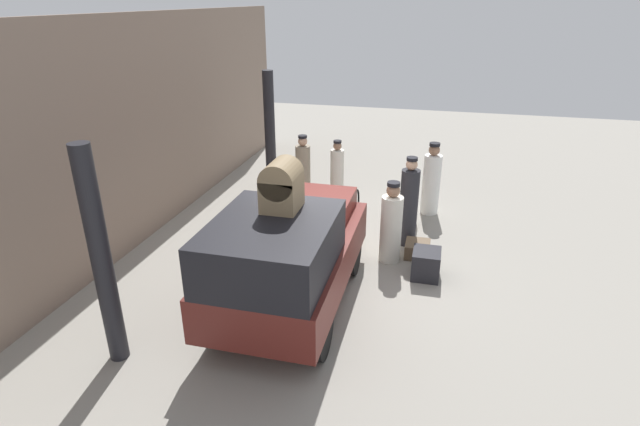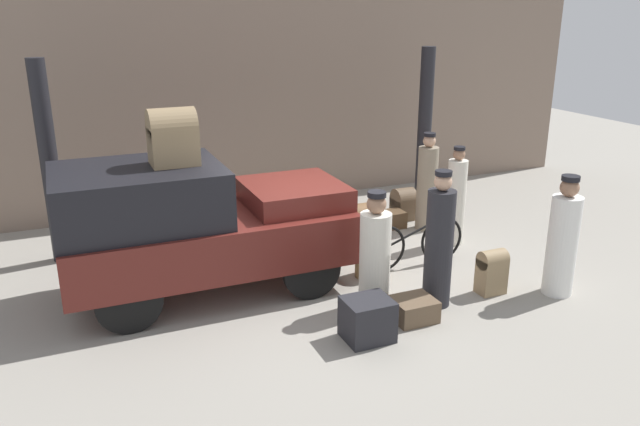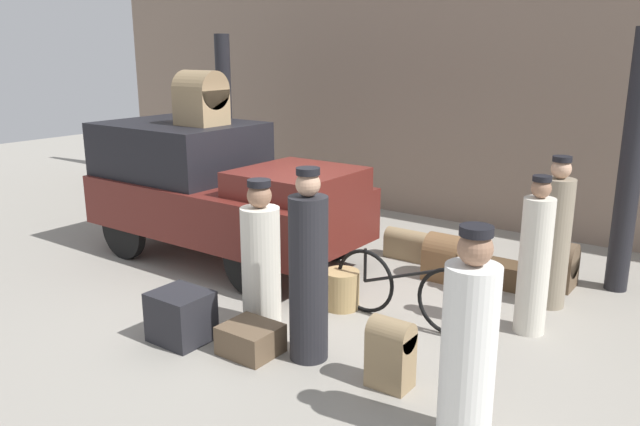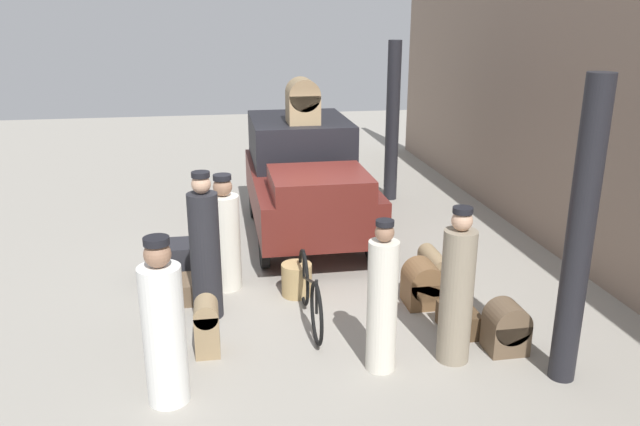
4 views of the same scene
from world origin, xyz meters
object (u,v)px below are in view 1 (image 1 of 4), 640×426
at_px(trunk_barrel_dark, 277,192).
at_px(porter_lifting_near_truck, 337,177).
at_px(wicker_basket, 347,236).
at_px(suitcase_small_leather, 285,207).
at_px(porter_carrying_trunk, 391,226).
at_px(trunk_on_truck_roof, 282,185).
at_px(porter_standing_middle, 431,182).
at_px(suitcase_black_upright, 282,215).
at_px(trunk_wicker_pale, 411,211).
at_px(suitcase_tan_flat, 253,230).
at_px(conductor_in_dark_uniform, 409,205).
at_px(trunk_umber_medium, 417,249).
at_px(truck, 288,253).
at_px(bicycle, 352,214).
at_px(trunk_large_brown, 426,264).
at_px(porter_with_bicycle, 303,174).

bearing_deg(trunk_barrel_dark, porter_lifting_near_truck, -85.66).
xyz_separation_m(wicker_basket, suitcase_small_leather, (1.34, 1.79, -0.07)).
bearing_deg(porter_carrying_trunk, trunk_on_truck_roof, 148.28).
bearing_deg(porter_standing_middle, suitcase_black_upright, 117.20).
xyz_separation_m(trunk_wicker_pale, trunk_on_truck_roof, (-4.00, 1.67, 1.91)).
bearing_deg(suitcase_black_upright, suitcase_tan_flat, 150.57).
height_order(porter_lifting_near_truck, porter_carrying_trunk, porter_lifting_near_truck).
height_order(conductor_in_dark_uniform, trunk_barrel_dark, conductor_in_dark_uniform).
distance_m(porter_carrying_trunk, suitcase_black_upright, 2.73).
height_order(trunk_umber_medium, suitcase_small_leather, suitcase_small_leather).
bearing_deg(trunk_wicker_pale, truck, 156.29).
height_order(porter_standing_middle, suitcase_black_upright, porter_standing_middle).
distance_m(suitcase_tan_flat, trunk_wicker_pale, 3.53).
bearing_deg(suitcase_tan_flat, porter_lifting_near_truck, -32.33).
height_order(conductor_in_dark_uniform, suitcase_tan_flat, conductor_in_dark_uniform).
bearing_deg(porter_standing_middle, porter_carrying_trunk, 166.12).
xyz_separation_m(porter_carrying_trunk, trunk_umber_medium, (0.30, -0.52, -0.59)).
xyz_separation_m(trunk_barrel_dark, suitcase_small_leather, (-0.51, -0.35, -0.14)).
bearing_deg(conductor_in_dark_uniform, suitcase_small_leather, 72.79).
xyz_separation_m(truck, suitcase_tan_flat, (2.30, 1.52, -0.82)).
bearing_deg(truck, porter_standing_middle, -23.71).
bearing_deg(trunk_on_truck_roof, trunk_umber_medium, -36.80).
height_order(conductor_in_dark_uniform, suitcase_black_upright, conductor_in_dark_uniform).
distance_m(conductor_in_dark_uniform, suitcase_small_leather, 3.19).
bearing_deg(wicker_basket, trunk_umber_medium, -94.00).
distance_m(porter_lifting_near_truck, suitcase_black_upright, 1.76).
bearing_deg(wicker_basket, suitcase_small_leather, 53.22).
distance_m(porter_carrying_trunk, trunk_barrel_dark, 3.83).
xyz_separation_m(suitcase_tan_flat, trunk_barrel_dark, (2.03, 0.13, 0.07)).
height_order(bicycle, trunk_large_brown, bicycle).
relative_size(bicycle, porter_with_bicycle, 1.01).
height_order(trunk_large_brown, trunk_umber_medium, trunk_large_brown).
xyz_separation_m(conductor_in_dark_uniform, suitcase_small_leather, (0.92, 2.97, -0.72)).
xyz_separation_m(bicycle, suitcase_black_upright, (-0.24, 1.53, -0.10)).
bearing_deg(porter_lifting_near_truck, bicycle, -153.12).
relative_size(porter_carrying_trunk, suitcase_black_upright, 2.73).
xyz_separation_m(suitcase_small_leather, trunk_on_truck_roof, (-4.01, -1.31, 2.10)).
distance_m(bicycle, trunk_large_brown, 2.39).
xyz_separation_m(truck, suitcase_small_leather, (3.81, 1.31, -0.88)).
distance_m(trunk_wicker_pale, trunk_on_truck_roof, 4.73).
bearing_deg(suitcase_black_upright, porter_standing_middle, -62.80).
distance_m(wicker_basket, porter_standing_middle, 2.74).
relative_size(bicycle, conductor_in_dark_uniform, 0.95).
height_order(truck, porter_lifting_near_truck, truck).
bearing_deg(trunk_umber_medium, trunk_on_truck_roof, 143.20).
relative_size(suitcase_tan_flat, trunk_wicker_pale, 1.12).
bearing_deg(porter_lifting_near_truck, trunk_on_truck_roof, -177.89).
height_order(trunk_umber_medium, trunk_on_truck_roof, trunk_on_truck_roof).
relative_size(porter_carrying_trunk, trunk_on_truck_roof, 2.18).
distance_m(wicker_basket, suitcase_small_leather, 2.23).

